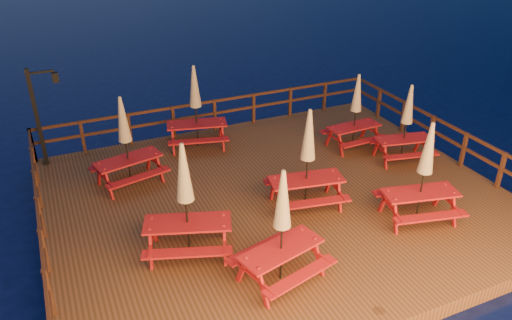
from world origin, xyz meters
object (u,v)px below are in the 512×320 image
(picnic_table_1, at_px, (125,140))
(picnic_table_2, at_px, (308,158))
(lamp_post, at_px, (41,108))
(picnic_table_0, at_px, (282,225))

(picnic_table_1, bearing_deg, picnic_table_2, -50.53)
(picnic_table_2, bearing_deg, picnic_table_1, 152.91)
(lamp_post, bearing_deg, picnic_table_1, -48.62)
(lamp_post, relative_size, picnic_table_2, 1.10)
(picnic_table_1, distance_m, picnic_table_2, 4.98)
(picnic_table_0, bearing_deg, picnic_table_2, 36.10)
(lamp_post, distance_m, picnic_table_1, 2.97)
(picnic_table_0, distance_m, picnic_table_1, 5.69)
(lamp_post, xyz_separation_m, picnic_table_1, (1.94, -2.20, -0.44))
(lamp_post, bearing_deg, picnic_table_0, -61.68)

